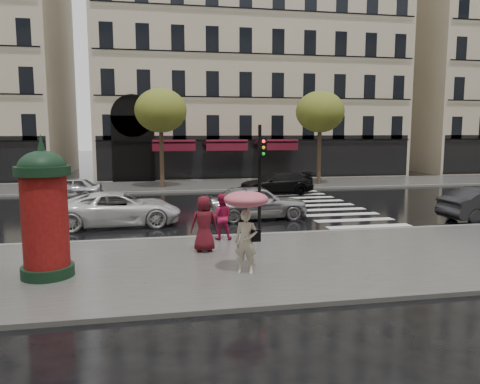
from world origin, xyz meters
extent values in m
plane|color=black|center=(0.00, 0.00, 0.00)|extent=(160.00, 160.00, 0.00)
cube|color=#474744|center=(0.00, -0.50, 0.06)|extent=(90.00, 7.00, 0.12)
cube|color=#474744|center=(0.00, 19.00, 0.06)|extent=(90.00, 6.00, 0.12)
cube|color=slate|center=(0.00, 3.00, 0.07)|extent=(90.00, 0.25, 0.14)
cube|color=slate|center=(0.00, 16.00, 0.07)|extent=(90.00, 0.25, 0.14)
cube|color=silver|center=(6.00, 9.60, 0.01)|extent=(3.60, 11.75, 0.01)
cube|color=#B7A88C|center=(6.00, 30.00, 10.00)|extent=(26.00, 14.00, 20.00)
cylinder|color=#38281C|center=(-2.00, 18.00, 2.60)|extent=(0.28, 0.28, 5.20)
ellipsoid|color=#47601E|center=(-2.00, 18.00, 5.20)|extent=(3.40, 3.40, 2.89)
cylinder|color=#38281C|center=(9.00, 18.00, 2.60)|extent=(0.28, 0.28, 5.20)
ellipsoid|color=#47601E|center=(9.00, 18.00, 5.20)|extent=(3.40, 3.40, 2.89)
imported|color=beige|center=(-0.30, -1.58, 0.98)|extent=(0.73, 0.62, 1.71)
cylinder|color=black|center=(-0.30, -1.58, 1.55)|extent=(0.02, 0.02, 1.08)
ellipsoid|color=#D7287C|center=(-0.30, -1.58, 2.12)|extent=(1.19, 1.19, 0.42)
cone|color=black|center=(-0.30, -1.58, 2.36)|extent=(0.04, 0.04, 0.09)
cube|color=black|center=(-0.05, -1.64, 1.15)|extent=(0.25, 0.11, 0.32)
imported|color=#B01545|center=(-0.38, 2.40, 0.92)|extent=(0.85, 0.70, 1.60)
imported|color=#511019|center=(-1.14, 0.90, 1.01)|extent=(0.88, 0.58, 1.77)
cylinder|color=black|center=(-5.46, -0.88, 0.26)|extent=(1.34, 1.34, 0.29)
cylinder|color=maroon|center=(-5.46, -0.88, 1.60)|extent=(1.15, 1.15, 2.39)
cylinder|color=black|center=(-5.46, -0.88, 2.89)|extent=(1.38, 1.38, 0.24)
ellipsoid|color=black|center=(-5.46, -0.88, 2.99)|extent=(1.19, 1.19, 0.83)
cone|color=black|center=(-5.46, -0.88, 3.61)|extent=(0.19, 0.19, 0.43)
cylinder|color=black|center=(1.09, 2.80, 2.11)|extent=(0.12, 0.12, 3.99)
cube|color=black|center=(1.14, 2.59, 3.31)|extent=(0.28, 0.23, 0.70)
imported|color=#A3A3A7|center=(1.80, 6.45, 0.77)|extent=(4.58, 2.01, 1.53)
imported|color=silver|center=(-4.07, 6.14, 0.70)|extent=(5.17, 2.58, 1.40)
imported|color=black|center=(4.87, 14.36, 0.67)|extent=(4.63, 1.92, 1.34)
imported|color=#B9BABF|center=(-7.38, 14.12, 0.64)|extent=(3.80, 1.56, 1.29)
camera|label=1|loc=(-2.75, -13.46, 3.91)|focal=35.00mm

